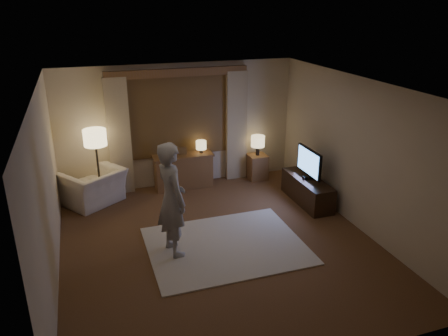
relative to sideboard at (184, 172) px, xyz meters
name	(u,v)px	position (x,y,z in m)	size (l,w,h in m)	color
room	(210,159)	(-0.01, -2.00, 0.98)	(5.04, 5.54, 2.64)	brown
rug	(226,245)	(0.08, -2.58, -0.34)	(2.50, 2.00, 0.02)	beige
sideboard	(184,172)	(0.00, 0.00, 0.00)	(1.20, 0.40, 0.70)	brown
picture_frame	(183,152)	(0.00, 0.00, 0.45)	(0.16, 0.02, 0.20)	brown
plant	(164,152)	(-0.40, 0.00, 0.50)	(0.17, 0.13, 0.30)	#999999
table_lamp_sideboard	(201,146)	(0.40, 0.00, 0.55)	(0.22, 0.22, 0.30)	black
floor_lamp	(95,142)	(-1.73, -0.18, 0.90)	(0.43, 0.43, 1.49)	black
armchair	(94,187)	(-1.86, -0.21, 0.00)	(1.06, 0.93, 0.69)	beige
side_table	(257,167)	(1.68, -0.05, -0.07)	(0.40, 0.40, 0.56)	brown
table_lamp_side	(258,142)	(1.68, -0.05, 0.52)	(0.30, 0.30, 0.44)	black
tv_stand	(307,190)	(2.14, -1.50, -0.10)	(0.45, 1.40, 0.50)	black
tv	(309,163)	(2.14, -1.50, 0.49)	(0.21, 0.85, 0.61)	black
person	(172,199)	(-0.77, -2.49, 0.58)	(0.67, 0.44, 1.83)	#B6AFA8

